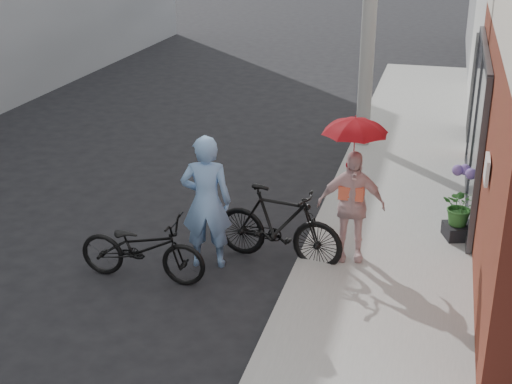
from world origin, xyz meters
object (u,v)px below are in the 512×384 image
at_px(bike_left, 142,248).
at_px(bike_right, 279,225).
at_px(officer, 206,202).
at_px(planter, 458,231).
at_px(kimono_woman, 351,206).

relative_size(bike_left, bike_right, 0.95).
height_order(officer, planter, officer).
relative_size(bike_left, kimono_woman, 1.13).
height_order(officer, kimono_woman, officer).
relative_size(bike_left, planter, 4.49).
bearing_deg(planter, officer, -155.51).
xyz_separation_m(bike_left, kimono_woman, (2.56, 1.09, 0.43)).
distance_m(bike_left, planter, 4.55).
height_order(bike_left, bike_right, bike_right).
distance_m(officer, bike_left, 1.04).
bearing_deg(kimono_woman, bike_left, -167.03).
relative_size(officer, kimono_woman, 1.21).
xyz_separation_m(kimono_woman, planter, (1.45, 1.04, -0.67)).
height_order(bike_right, planter, bike_right).
xyz_separation_m(bike_right, kimono_woman, (0.95, 0.14, 0.34)).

